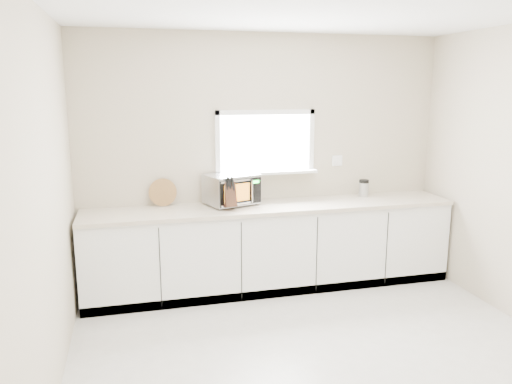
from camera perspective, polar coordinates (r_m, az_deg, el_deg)
name	(u,v)px	position (r m, az deg, el deg)	size (l,w,h in m)	color
ground	(332,370)	(4.11, 8.69, -19.51)	(4.00, 4.00, 0.00)	beige
back_wall	(265,159)	(5.46, 1.02, 3.75)	(4.00, 0.17, 2.70)	#C6B29D
cabinets	(272,248)	(5.39, 1.81, -6.44)	(3.92, 0.60, 0.88)	white
countertop	(272,207)	(5.26, 1.87, -1.71)	(3.92, 0.64, 0.04)	beige
microwave	(232,189)	(5.25, -2.81, 0.39)	(0.60, 0.53, 0.33)	black
knife_block	(228,195)	(5.05, -3.19, -0.30)	(0.15, 0.25, 0.35)	#482519
cutting_board	(163,192)	(5.28, -10.61, -0.03)	(0.29, 0.29, 0.02)	olive
coffee_grinder	(364,188)	(5.78, 12.21, 0.45)	(0.11, 0.11, 0.19)	#ABAEB2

